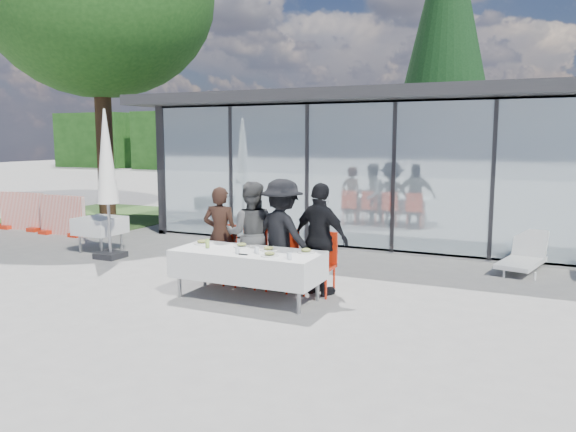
% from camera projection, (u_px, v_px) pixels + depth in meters
% --- Properties ---
extents(ground, '(90.00, 90.00, 0.00)m').
position_uv_depth(ground, '(261.00, 297.00, 8.65)').
color(ground, gray).
rests_on(ground, ground).
extents(pavilion, '(14.80, 8.80, 3.44)m').
position_uv_depth(pavilion, '(469.00, 148.00, 14.88)').
color(pavilion, gray).
rests_on(pavilion, ground).
extents(treeline, '(62.50, 2.00, 4.40)m').
position_uv_depth(treeline, '(442.00, 141.00, 34.38)').
color(treeline, '#153812').
rests_on(treeline, ground).
extents(dining_table, '(2.26, 0.96, 0.75)m').
position_uv_depth(dining_table, '(247.00, 264.00, 8.46)').
color(dining_table, silver).
rests_on(dining_table, ground).
extents(diner_a, '(0.71, 0.71, 1.63)m').
position_uv_depth(diner_a, '(220.00, 235.00, 9.43)').
color(diner_a, black).
rests_on(diner_a, ground).
extents(diner_chair_a, '(0.44, 0.44, 0.97)m').
position_uv_depth(diner_chair_a, '(222.00, 250.00, 9.51)').
color(diner_chair_a, red).
rests_on(diner_chair_a, ground).
extents(diner_b, '(1.07, 1.07, 1.73)m').
position_uv_depth(diner_b, '(251.00, 234.00, 9.18)').
color(diner_b, '#4E4E4E').
rests_on(diner_b, ground).
extents(diner_chair_b, '(0.44, 0.44, 0.97)m').
position_uv_depth(diner_chair_b, '(252.00, 253.00, 9.27)').
color(diner_chair_b, red).
rests_on(diner_chair_b, ground).
extents(diner_c, '(1.44, 1.44, 1.79)m').
position_uv_depth(diner_c, '(282.00, 235.00, 8.94)').
color(diner_c, black).
rests_on(diner_c, ground).
extents(diner_chair_c, '(0.44, 0.44, 0.97)m').
position_uv_depth(diner_chair_c, '(283.00, 256.00, 9.04)').
color(diner_chair_c, red).
rests_on(diner_chair_c, ground).
extents(diner_d, '(1.29, 1.29, 1.75)m').
position_uv_depth(diner_d, '(320.00, 239.00, 8.67)').
color(diner_d, black).
rests_on(diner_d, ground).
extents(diner_chair_d, '(0.44, 0.44, 0.97)m').
position_uv_depth(diner_chair_d, '(321.00, 260.00, 8.77)').
color(diner_chair_d, red).
rests_on(diner_chair_d, ground).
extents(plate_a, '(0.26, 0.26, 0.07)m').
position_uv_depth(plate_a, '(202.00, 242.00, 8.97)').
color(plate_a, white).
rests_on(plate_a, dining_table).
extents(plate_b, '(0.26, 0.26, 0.07)m').
position_uv_depth(plate_b, '(242.00, 245.00, 8.71)').
color(plate_b, white).
rests_on(plate_b, dining_table).
extents(plate_c, '(0.26, 0.26, 0.07)m').
position_uv_depth(plate_c, '(269.00, 249.00, 8.44)').
color(plate_c, white).
rests_on(plate_c, dining_table).
extents(plate_d, '(0.26, 0.26, 0.07)m').
position_uv_depth(plate_d, '(306.00, 251.00, 8.28)').
color(plate_d, white).
rests_on(plate_d, dining_table).
extents(plate_extra, '(0.26, 0.26, 0.07)m').
position_uv_depth(plate_extra, '(270.00, 254.00, 8.04)').
color(plate_extra, white).
rests_on(plate_extra, dining_table).
extents(juice_bottle, '(0.06, 0.06, 0.14)m').
position_uv_depth(juice_bottle, '(207.00, 243.00, 8.65)').
color(juice_bottle, '#8EB44B').
rests_on(juice_bottle, dining_table).
extents(drinking_glasses, '(0.91, 0.22, 0.10)m').
position_uv_depth(drinking_glasses, '(261.00, 252.00, 8.09)').
color(drinking_glasses, silver).
rests_on(drinking_glasses, dining_table).
extents(folded_eyeglasses, '(0.14, 0.03, 0.01)m').
position_uv_depth(folded_eyeglasses, '(243.00, 254.00, 8.13)').
color(folded_eyeglasses, black).
rests_on(folded_eyeglasses, dining_table).
extents(spare_table_left, '(0.86, 0.86, 0.74)m').
position_uv_depth(spare_table_left, '(100.00, 226.00, 12.05)').
color(spare_table_left, silver).
rests_on(spare_table_left, ground).
extents(market_umbrella, '(0.50, 0.50, 3.00)m').
position_uv_depth(market_umbrella, '(106.00, 165.00, 11.17)').
color(market_umbrella, black).
rests_on(market_umbrella, ground).
extents(lounger, '(0.89, 1.43, 0.72)m').
position_uv_depth(lounger, '(524.00, 257.00, 10.33)').
color(lounger, silver).
rests_on(lounger, ground).
extents(deciduous_tree, '(7.04, 6.40, 9.38)m').
position_uv_depth(deciduous_tree, '(98.00, 0.00, 16.66)').
color(deciduous_tree, '#382316').
rests_on(deciduous_tree, ground).
extents(conifer_tree, '(4.00, 4.00, 10.50)m').
position_uv_depth(conifer_tree, '(446.00, 33.00, 19.31)').
color(conifer_tree, '#382316').
rests_on(conifer_tree, ground).
extents(grass_patch, '(5.00, 5.00, 0.02)m').
position_uv_depth(grass_patch, '(108.00, 216.00, 17.56)').
color(grass_patch, '#385926').
rests_on(grass_patch, ground).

